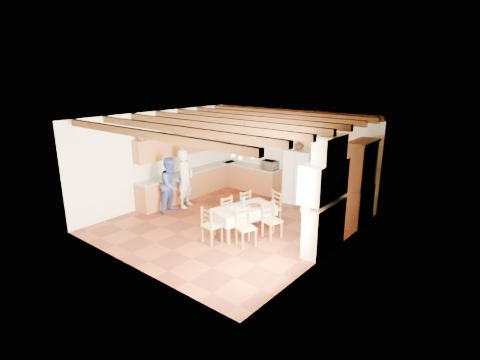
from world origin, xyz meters
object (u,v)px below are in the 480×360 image
(hutch, at_px, (360,183))
(microwave, at_px, (270,165))
(person_woman_blue, at_px, (171,185))
(person_man, at_px, (185,179))
(refrigerator, at_px, (300,176))
(chair_right_near, at_px, (246,227))
(chair_end_far, at_px, (272,208))
(chair_end_near, at_px, (212,225))
(chair_left_far, at_px, (241,206))
(chair_right_far, at_px, (272,220))
(person_woman_red, at_px, (312,198))
(chair_left_near, at_px, (222,212))
(dining_table, at_px, (244,210))

(hutch, relative_size, microwave, 4.38)
(person_woman_blue, distance_m, microwave, 3.61)
(person_man, xyz_separation_m, person_woman_blue, (0.03, -0.61, -0.07))
(refrigerator, bearing_deg, person_man, -140.17)
(chair_right_near, distance_m, chair_end_far, 1.55)
(chair_end_far, bearing_deg, chair_end_near, -85.55)
(chair_right_near, bearing_deg, chair_left_far, 65.99)
(chair_right_far, relative_size, person_woman_red, 0.56)
(chair_end_far, bearing_deg, chair_left_near, -109.89)
(hutch, xyz_separation_m, person_man, (-4.80, -2.16, -0.27))
(chair_end_far, bearing_deg, refrigerator, 117.85)
(chair_left_near, height_order, chair_end_far, same)
(chair_right_near, height_order, chair_right_far, same)
(person_woman_blue, xyz_separation_m, microwave, (1.30, 3.36, 0.19))
(dining_table, bearing_deg, microwave, 113.74)
(chair_right_near, relative_size, person_woman_blue, 0.56)
(chair_left_far, bearing_deg, hutch, 136.53)
(chair_right_far, relative_size, chair_end_far, 1.00)
(chair_left_near, distance_m, person_man, 2.21)
(refrigerator, distance_m, microwave, 1.29)
(chair_right_near, height_order, person_woman_red, person_woman_red)
(chair_left_far, distance_m, chair_right_near, 1.56)
(refrigerator, height_order, chair_right_far, refrigerator)
(chair_left_far, bearing_deg, chair_right_far, 83.89)
(chair_left_far, height_order, chair_end_far, same)
(hutch, relative_size, dining_table, 1.32)
(dining_table, height_order, chair_right_far, chair_right_far)
(refrigerator, distance_m, chair_right_near, 3.73)
(person_man, relative_size, person_woman_red, 1.09)
(refrigerator, relative_size, chair_right_far, 1.84)
(chair_end_near, bearing_deg, refrigerator, -84.40)
(person_man, height_order, microwave, person_man)
(chair_left_near, xyz_separation_m, chair_end_far, (0.87, 1.11, 0.00))
(refrigerator, relative_size, chair_left_far, 1.84)
(chair_end_far, relative_size, microwave, 1.76)
(refrigerator, relative_size, chair_right_near, 1.84)
(refrigerator, relative_size, dining_table, 0.97)
(chair_end_near, height_order, person_woman_red, person_woman_red)
(person_woman_red, xyz_separation_m, microwave, (-2.62, 1.72, 0.20))
(dining_table, height_order, person_woman_red, person_woman_red)
(chair_end_near, bearing_deg, chair_left_far, -71.61)
(chair_right_near, bearing_deg, chair_end_near, 142.46)
(person_woman_red, bearing_deg, chair_left_far, -78.15)
(chair_left_near, bearing_deg, chair_left_far, 178.08)
(person_woman_red, relative_size, microwave, 3.13)
(chair_right_near, bearing_deg, microwave, 49.99)
(chair_right_far, height_order, chair_end_far, same)
(person_woman_blue, height_order, microwave, person_woman_blue)
(hutch, relative_size, person_woman_red, 1.40)
(chair_end_near, relative_size, chair_end_far, 1.00)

